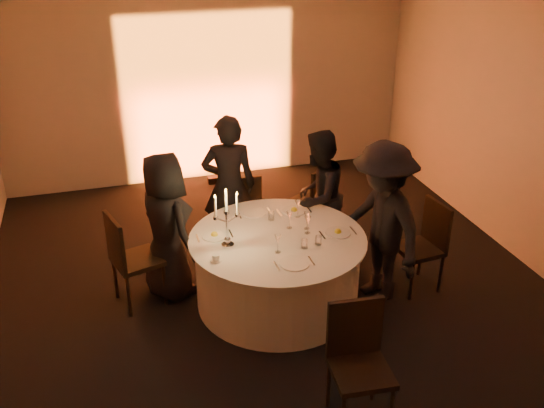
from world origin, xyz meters
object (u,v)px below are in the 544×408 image
object	(u,v)px
guest_right	(381,224)
guest_back_right	(318,196)
guest_back_left	(229,186)
coffee_cup	(216,258)
banquet_table	(277,270)
candelabra	(227,226)
chair_right	(426,241)
chair_back_right	(315,197)
chair_left	(128,255)
chair_front	(358,356)
guest_left	(167,227)
chair_back_left	(243,205)

from	to	relation	value
guest_right	guest_back_right	bearing A→B (deg)	-173.00
guest_back_left	coffee_cup	size ratio (longest dim) A/B	15.56
banquet_table	candelabra	xyz separation A→B (m)	(-0.52, -0.02, 0.60)
chair_right	candelabra	world-z (taller)	candelabra
banquet_table	chair_back_right	distance (m)	1.55
candelabra	coffee_cup	bearing A→B (deg)	-124.91
guest_back_right	candelabra	xyz separation A→B (m)	(-1.23, -0.79, 0.21)
chair_left	chair_front	size ratio (longest dim) A/B	1.00
chair_front	guest_right	xyz separation A→B (m)	(0.88, 1.48, 0.29)
chair_front	guest_right	world-z (taller)	guest_right
chair_front	candelabra	size ratio (longest dim) A/B	1.66
guest_left	coffee_cup	distance (m)	0.83
chair_back_right	coffee_cup	xyz separation A→B (m)	(-1.56, -1.54, 0.28)
chair_front	chair_left	bearing A→B (deg)	132.61
chair_back_left	chair_right	xyz separation A→B (m)	(1.64, -1.47, 0.04)
chair_right	guest_back_right	xyz separation A→B (m)	(-0.89, 0.93, 0.22)
guest_back_left	chair_back_right	bearing A→B (deg)	-163.41
chair_left	coffee_cup	xyz separation A→B (m)	(0.78, -0.65, 0.21)
banquet_table	guest_right	bearing A→B (deg)	-11.26
chair_left	guest_right	distance (m)	2.59
chair_back_left	guest_back_left	xyz separation A→B (m)	(-0.20, -0.14, 0.33)
chair_left	guest_back_left	distance (m)	1.49
chair_front	guest_left	size ratio (longest dim) A/B	0.65
banquet_table	chair_back_left	world-z (taller)	chair_back_left
chair_front	guest_back_right	xyz separation A→B (m)	(0.56, 2.45, 0.19)
chair_right	guest_right	xyz separation A→B (m)	(-0.57, -0.04, 0.31)
banquet_table	chair_back_left	distance (m)	1.32
guest_left	candelabra	distance (m)	0.76
coffee_cup	chair_front	bearing A→B (deg)	-59.51
chair_back_right	chair_right	world-z (taller)	chair_right
chair_back_left	guest_left	size ratio (longest dim) A/B	0.58
chair_right	guest_left	distance (m)	2.74
chair_back_left	guest_back_right	xyz separation A→B (m)	(0.75, -0.54, 0.26)
guest_left	chair_right	bearing A→B (deg)	-128.80
guest_back_left	guest_back_right	world-z (taller)	guest_back_left
chair_right	guest_back_left	xyz separation A→B (m)	(-1.84, 1.33, 0.29)
chair_left	chair_back_left	xyz separation A→B (m)	(1.43, 0.92, -0.07)
chair_left	coffee_cup	distance (m)	1.03
guest_left	coffee_cup	bearing A→B (deg)	-179.30
chair_right	guest_back_left	size ratio (longest dim) A/B	0.58
chair_left	chair_right	bearing A→B (deg)	-116.68
banquet_table	chair_right	world-z (taller)	chair_right
banquet_table	coffee_cup	xyz separation A→B (m)	(-0.69, -0.26, 0.42)
chair_back_left	coffee_cup	xyz separation A→B (m)	(-0.65, -1.57, 0.28)
chair_front	guest_back_left	xyz separation A→B (m)	(-0.39, 2.86, 0.27)
guest_back_left	guest_right	size ratio (longest dim) A/B	0.98
chair_back_left	banquet_table	bearing A→B (deg)	93.15
candelabra	guest_left	bearing A→B (deg)	136.06
guest_left	guest_back_right	xyz separation A→B (m)	(1.76, 0.28, -0.02)
candelabra	banquet_table	bearing A→B (deg)	2.38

